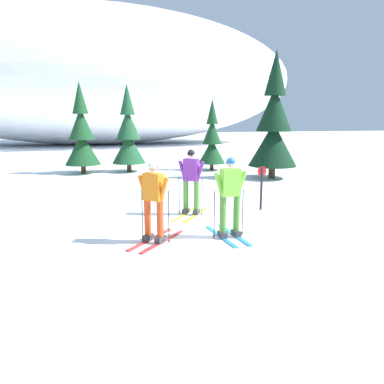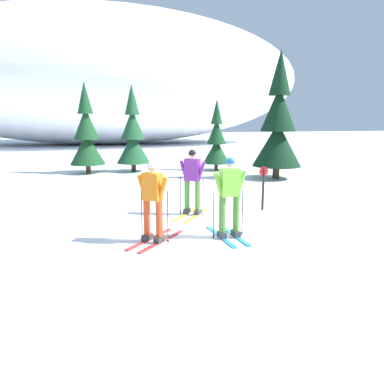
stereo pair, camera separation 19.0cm
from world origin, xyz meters
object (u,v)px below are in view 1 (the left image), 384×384
Objects in this scene: skier_lime_jacket at (230,196)px; pine_tree_center_right at (212,141)px; pine_tree_far_right at (274,126)px; skier_orange_jacket at (154,200)px; pine_tree_center_left at (128,136)px; pine_tree_far_left at (82,136)px; trail_marker_post at (261,185)px; skier_purple_jacket at (191,181)px.

pine_tree_center_right is at bearing 76.01° from skier_lime_jacket.
skier_lime_jacket is 9.16m from pine_tree_far_right.
skier_orange_jacket is 0.41× the size of pine_tree_center_left.
skier_orange_jacket is 0.97× the size of skier_lime_jacket.
pine_tree_far_left reaches higher than trail_marker_post.
skier_purple_jacket is at bearing 58.37° from skier_orange_jacket.
pine_tree_far_left is 2.25m from pine_tree_center_left.
skier_orange_jacket is 0.98× the size of skier_purple_jacket.
pine_tree_center_left is 1.20× the size of pine_tree_center_right.
pine_tree_far_left reaches higher than pine_tree_center_right.
skier_lime_jacket is 0.42× the size of pine_tree_far_left.
pine_tree_center_left is 9.70m from trail_marker_post.
skier_lime_jacket is 0.33× the size of pine_tree_far_right.
pine_tree_far_right is 6.38m from trail_marker_post.
skier_lime_jacket is at bearing -1.80° from skier_orange_jacket.
pine_tree_far_right reaches higher than pine_tree_far_left.
pine_tree_center_left is (-1.53, 11.36, 0.84)m from skier_lime_jacket.
pine_tree_far_right is (6.38, 7.72, 1.40)m from skier_orange_jacket.
pine_tree_far_right is at bearing 59.07° from skier_lime_jacket.
trail_marker_post is (2.16, 0.10, -0.23)m from skier_purple_jacket.
trail_marker_post is (-2.89, -5.46, -1.60)m from pine_tree_far_right.
pine_tree_far_right is at bearing 47.77° from skier_purple_jacket.
skier_purple_jacket is (1.33, 2.16, 0.03)m from skier_orange_jacket.
pine_tree_far_left is 0.79× the size of pine_tree_far_right.
pine_tree_center_right is at bearing 121.33° from pine_tree_far_right.
pine_tree_far_left is 6.51m from pine_tree_center_right.
pine_tree_far_right reaches higher than skier_purple_jacket.
skier_purple_jacket reaches higher than skier_orange_jacket.
pine_tree_far_right reaches higher than skier_orange_jacket.
pine_tree_far_left reaches higher than skier_purple_jacket.
pine_tree_center_left is at bearing 97.08° from skier_purple_jacket.
skier_orange_jacket is 11.36m from pine_tree_far_left.
trail_marker_post is (3.49, 2.26, -0.20)m from skier_orange_jacket.
pine_tree_center_right reaches higher than skier_lime_jacket.
skier_purple_jacket is at bearing -82.92° from pine_tree_center_left.
skier_orange_jacket is at bearing -90.97° from pine_tree_center_left.
skier_lime_jacket is at bearing -79.97° from skier_purple_jacket.
skier_orange_jacket is at bearing -79.58° from pine_tree_far_left.
pine_tree_far_left reaches higher than skier_lime_jacket.
pine_tree_center_right is (6.49, -0.25, -0.33)m from pine_tree_far_left.
skier_purple_jacket is 9.29m from pine_tree_center_right.
skier_purple_jacket is 9.64m from pine_tree_far_left.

